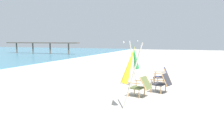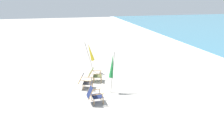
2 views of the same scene
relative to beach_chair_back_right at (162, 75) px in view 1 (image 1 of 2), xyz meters
The scene contains 7 objects.
ground_plane 1.46m from the beach_chair_back_right, 167.28° to the right, with size 80.00×80.00×0.00m, color #B2AAA0.
beach_chair_back_right is the anchor object (origin of this frame).
beach_chair_far_center 1.80m from the beach_chair_back_right, behind, with size 0.76×0.88×0.79m.
beach_chair_back_left 2.72m from the beach_chair_back_right, behind, with size 0.74×0.88×0.77m.
umbrella_furled_yellow 4.36m from the beach_chair_back_right, behind, with size 0.36×0.66×2.06m.
umbrella_furled_green 1.78m from the beach_chair_back_right, 133.22° to the left, with size 0.51×0.46×2.09m.
pier_distant 25.53m from the beach_chair_back_right, 49.79° to the left, with size 0.90×12.23×1.78m.
Camera 1 is at (-9.14, -0.88, 2.09)m, focal length 35.00 mm.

